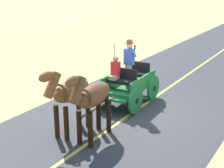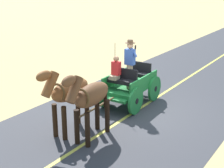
# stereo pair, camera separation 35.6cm
# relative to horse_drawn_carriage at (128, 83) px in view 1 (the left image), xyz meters

# --- Properties ---
(ground_plane) EXTENTS (200.00, 200.00, 0.00)m
(ground_plane) POSITION_rel_horse_drawn_carriage_xyz_m (-0.57, 0.30, -0.82)
(ground_plane) COLOR tan
(road_surface) EXTENTS (6.51, 160.00, 0.01)m
(road_surface) POSITION_rel_horse_drawn_carriage_xyz_m (-0.57, 0.30, -0.81)
(road_surface) COLOR #38383D
(road_surface) RESTS_ON ground
(road_centre_stripe) EXTENTS (0.12, 160.00, 0.00)m
(road_centre_stripe) POSITION_rel_horse_drawn_carriage_xyz_m (-0.57, 0.30, -0.81)
(road_centre_stripe) COLOR #DBCC4C
(road_centre_stripe) RESTS_ON road_surface
(horse_drawn_carriage) EXTENTS (1.51, 4.51, 2.50)m
(horse_drawn_carriage) POSITION_rel_horse_drawn_carriage_xyz_m (0.00, 0.00, 0.00)
(horse_drawn_carriage) COLOR #1E7233
(horse_drawn_carriage) RESTS_ON ground
(horse_near_side) EXTENTS (0.69, 2.14, 2.21)m
(horse_near_side) POSITION_rel_horse_drawn_carriage_xyz_m (-0.53, 3.01, 0.51)
(horse_near_side) COLOR brown
(horse_near_side) RESTS_ON ground
(horse_off_side) EXTENTS (0.60, 2.13, 2.21)m
(horse_off_side) POSITION_rel_horse_drawn_carriage_xyz_m (0.27, 3.04, 0.51)
(horse_off_side) COLOR brown
(horse_off_side) RESTS_ON ground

